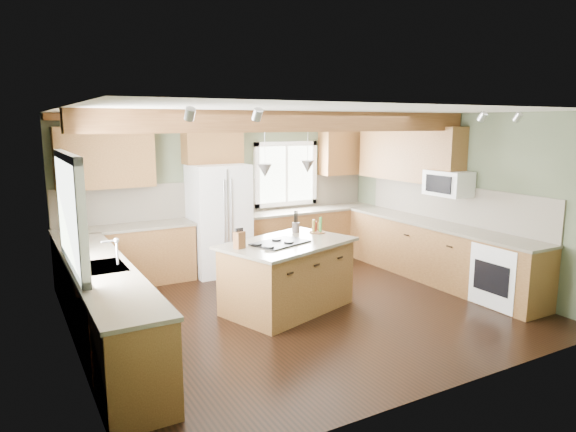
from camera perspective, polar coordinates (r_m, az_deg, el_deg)
floor at (r=6.99m, az=1.43°, el=-10.24°), size 5.60×5.60×0.00m
ceiling at (r=6.55m, az=1.53°, el=11.58°), size 5.60×5.60×0.00m
wall_back at (r=8.86m, az=-6.85°, el=2.73°), size 5.60×0.00×5.60m
wall_left at (r=5.76m, az=-23.19°, el=-2.06°), size 0.00×5.00×5.00m
wall_right at (r=8.42m, az=18.08°, el=1.90°), size 0.00×5.00×5.00m
ceiling_beam at (r=6.63m, az=1.13°, el=10.45°), size 5.55×0.26×0.26m
soffit_trim at (r=8.70m, az=-6.77°, el=10.78°), size 5.55×0.20×0.10m
backsplash_back at (r=8.86m, az=-6.80°, el=2.14°), size 5.58×0.03×0.58m
backsplash_right at (r=8.46m, az=17.72°, el=1.34°), size 0.03×3.70×0.58m
base_cab_back_left at (r=8.22m, az=-17.51°, el=-4.37°), size 2.02×0.60×0.88m
counter_back_left at (r=8.12m, az=-17.69°, el=-1.22°), size 2.06×0.64×0.04m
base_cab_back_right at (r=9.42m, az=2.37°, el=-2.07°), size 2.62×0.60×0.88m
counter_back_right at (r=9.33m, az=2.39°, el=0.69°), size 2.66×0.64×0.04m
base_cab_left at (r=6.07m, az=-19.82°, el=-9.67°), size 0.60×3.70×0.88m
counter_left at (r=5.94m, az=-20.09°, el=-5.48°), size 0.64×3.74×0.04m
base_cab_right at (r=8.40m, az=16.11°, el=-3.99°), size 0.60×3.70×0.88m
counter_right at (r=8.30m, az=16.27°, el=-0.91°), size 0.64×3.74×0.04m
upper_cab_back_left at (r=8.08m, az=-19.67°, el=6.12°), size 1.40×0.35×0.90m
upper_cab_over_fridge at (r=8.52m, az=-8.39°, el=8.13°), size 0.96×0.35×0.70m
upper_cab_right at (r=8.87m, az=13.24°, el=6.76°), size 0.35×2.20×0.90m
upper_cab_back_corner at (r=9.77m, az=6.12°, el=7.26°), size 0.90×0.35×0.90m
window_left at (r=5.77m, az=-23.22°, el=0.48°), size 0.04×1.60×1.05m
window_back at (r=9.32m, az=-0.27°, el=4.71°), size 1.10×0.04×1.00m
sink at (r=5.94m, az=-20.09°, el=-5.43°), size 0.50×0.65×0.03m
faucet at (r=5.93m, az=-18.46°, el=-3.91°), size 0.02×0.02×0.28m
dishwasher at (r=4.89m, az=-17.00°, el=-14.56°), size 0.60×0.60×0.84m
oven at (r=7.58m, az=23.08°, el=-6.03°), size 0.60×0.72×0.84m
microwave at (r=8.20m, az=17.38°, el=3.49°), size 0.40×0.70×0.38m
pendant_left at (r=6.28m, az=-2.57°, el=5.06°), size 0.18×0.18×0.16m
pendant_right at (r=6.87m, az=2.19°, el=5.51°), size 0.18×0.18×0.16m
refrigerator at (r=8.47m, az=-7.67°, el=-0.38°), size 0.90×0.74×1.80m
island at (r=6.85m, az=-0.08°, el=-6.80°), size 1.84×1.44×0.88m
island_top at (r=6.73m, az=-0.08°, el=-3.05°), size 1.97×1.57×0.04m
cooktop at (r=6.62m, az=-0.87°, el=-2.99°), size 0.81×0.66×0.02m
knife_block at (r=6.38m, az=-5.42°, el=-2.67°), size 0.15×0.13×0.21m
utensil_crock at (r=7.29m, az=0.87°, el=-1.28°), size 0.14×0.14×0.14m
bottle_tray at (r=7.27m, az=3.29°, el=-1.05°), size 0.32×0.32×0.21m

